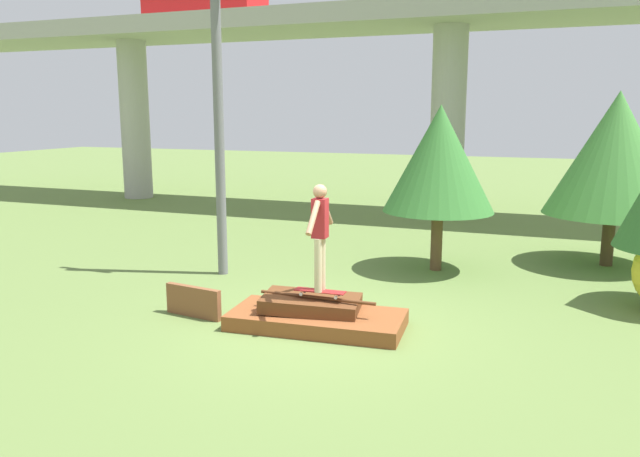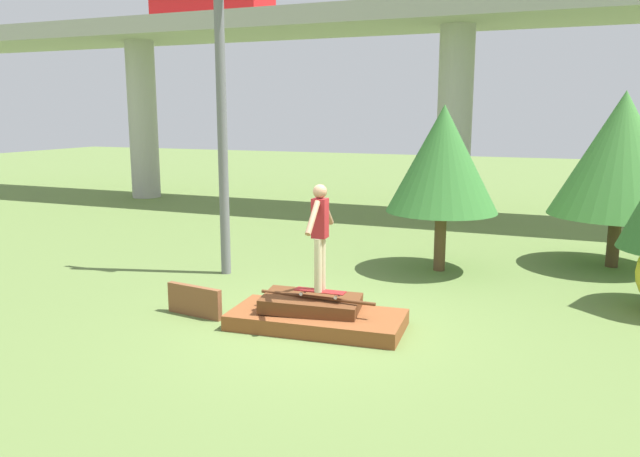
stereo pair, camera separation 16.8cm
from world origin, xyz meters
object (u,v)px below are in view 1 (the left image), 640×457
(tree_behind_left, at_px, (615,154))
(tree_mid_back, at_px, (439,159))
(utility_pole, at_px, (218,108))
(skateboard, at_px, (320,291))
(skater, at_px, (320,230))
(car_on_overpass_left, at_px, (203,3))

(tree_behind_left, relative_size, tree_mid_back, 1.08)
(utility_pole, distance_m, tree_mid_back, 4.66)
(skateboard, bearing_deg, tree_behind_left, 53.43)
(skateboard, distance_m, skater, 0.98)
(utility_pole, xyz_separation_m, tree_behind_left, (7.57, 3.66, -0.97))
(tree_behind_left, xyz_separation_m, tree_mid_back, (-3.46, -1.74, -0.09))
(skater, height_order, tree_behind_left, tree_behind_left)
(skateboard, relative_size, tree_behind_left, 0.22)
(skateboard, xyz_separation_m, utility_pole, (-3.09, 2.38, 2.84))
(skateboard, height_order, car_on_overpass_left, car_on_overpass_left)
(skater, xyz_separation_m, utility_pole, (-3.09, 2.38, 1.86))
(tree_mid_back, bearing_deg, skater, -103.40)
(skateboard, xyz_separation_m, car_on_overpass_left, (-9.00, 11.78, 6.62))
(utility_pole, distance_m, tree_behind_left, 8.47)
(utility_pole, relative_size, tree_mid_back, 1.89)
(skater, distance_m, car_on_overpass_left, 15.86)
(car_on_overpass_left, relative_size, utility_pole, 0.65)
(utility_pole, bearing_deg, skater, -37.57)
(car_on_overpass_left, distance_m, tree_behind_left, 15.40)
(car_on_overpass_left, height_order, utility_pole, car_on_overpass_left)
(skateboard, relative_size, utility_pole, 0.12)
(skateboard, distance_m, tree_mid_back, 4.77)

